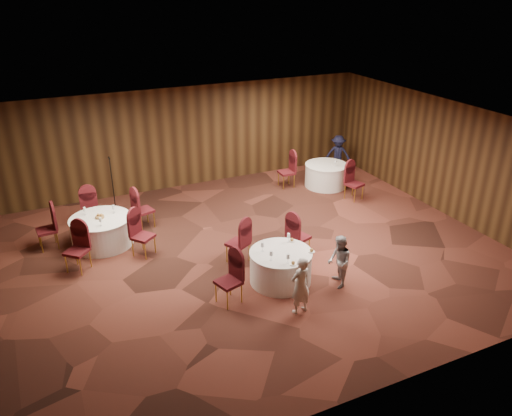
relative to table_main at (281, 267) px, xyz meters
name	(u,v)px	position (x,y,z in m)	size (l,w,h in m)	color
ground	(252,253)	(-0.05, 1.42, -0.38)	(12.00, 12.00, 0.00)	black
room_shell	(252,179)	(-0.05, 1.42, 1.59)	(12.00, 12.00, 12.00)	silver
table_main	(281,267)	(0.00, 0.00, 0.00)	(1.39, 1.39, 0.74)	white
table_left	(102,231)	(-3.32, 3.42, 0.00)	(1.53, 1.53, 0.74)	white
table_right	(326,175)	(3.95, 4.42, 0.00)	(1.37, 1.37, 0.74)	white
chairs_main	(257,252)	(-0.31, 0.60, 0.12)	(2.94, 2.13, 1.00)	#3B0B18
chairs_left	(101,226)	(-3.33, 3.48, 0.12)	(3.07, 3.08, 1.00)	#3B0B18
chairs_right	(319,178)	(3.45, 4.02, 0.12)	(1.99, 2.36, 1.00)	#3B0B18
tabletop_main	(288,249)	(0.12, -0.10, 0.46)	(1.08, 1.05, 0.22)	silver
tabletop_left	(100,215)	(-3.31, 3.42, 0.45)	(0.76, 0.87, 0.22)	silver
tabletop_right	(336,162)	(4.10, 4.15, 0.52)	(0.08, 0.08, 0.22)	silver
mic_stand	(115,199)	(-2.70, 4.98, 0.15)	(0.24, 0.24, 1.76)	black
woman_a	(300,286)	(-0.16, -1.17, 0.25)	(0.46, 0.30, 1.25)	silver
woman_b	(339,262)	(1.08, -0.68, 0.22)	(0.58, 0.45, 1.20)	#A8A8AD
man_c	(338,154)	(4.97, 5.31, 0.29)	(0.86, 0.50, 1.33)	black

